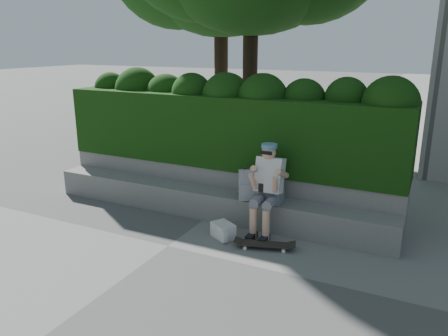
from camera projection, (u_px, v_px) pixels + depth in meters
The scene contains 8 objects.
ground at pixel (168, 246), 6.21m from camera, with size 80.00×80.00×0.00m, color slate.
bench_ledge at pixel (209, 203), 7.23m from camera, with size 6.00×0.45×0.45m, color gray.
planter_wall at pixel (222, 187), 7.60m from camera, with size 6.00×0.50×0.75m, color gray.
hedge at pixel (227, 129), 7.52m from camera, with size 6.00×1.00×1.20m, color black.
person at pixel (268, 185), 6.46m from camera, with size 0.40×0.76×1.38m.
skateboard at pixel (265, 244), 6.12m from camera, with size 0.79×0.40×0.08m.
backpack_plaid at pixel (250, 185), 6.69m from camera, with size 0.32×0.17×0.48m, color silver.
backpack_ground at pixel (223, 230), 6.46m from camera, with size 0.34×0.24×0.22m, color silver.
Camera 1 is at (3.22, -4.73, 2.79)m, focal length 35.00 mm.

